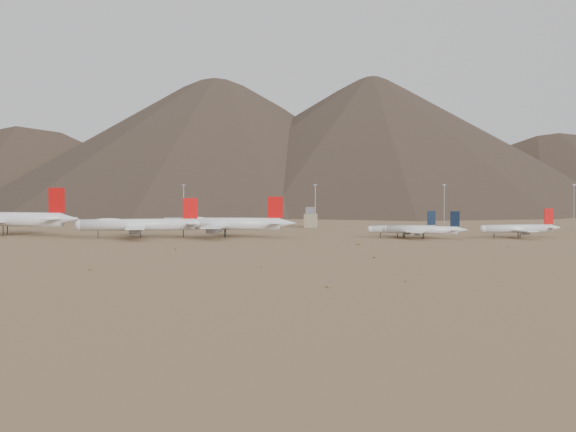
{
  "coord_description": "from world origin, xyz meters",
  "views": [
    {
      "loc": [
        33.5,
        -356.29,
        25.65
      ],
      "look_at": [
        19.72,
        30.0,
        10.34
      ],
      "focal_mm": 50.0,
      "sensor_mm": 36.0,
      "label": 1
    }
  ],
  "objects_px": {
    "narrowbody_a": "(404,229)",
    "narrowbody_b": "(424,230)",
    "widebody_centre": "(139,224)",
    "widebody_west": "(3,219)",
    "widebody_east": "(223,223)",
    "control_tower": "(311,218)"
  },
  "relations": [
    {
      "from": "narrowbody_a",
      "to": "narrowbody_b",
      "type": "height_order",
      "value": "narrowbody_b"
    },
    {
      "from": "widebody_centre",
      "to": "widebody_west",
      "type": "bearing_deg",
      "value": 153.39
    },
    {
      "from": "widebody_east",
      "to": "narrowbody_a",
      "type": "height_order",
      "value": "widebody_east"
    },
    {
      "from": "widebody_centre",
      "to": "control_tower",
      "type": "relative_size",
      "value": 5.28
    },
    {
      "from": "widebody_centre",
      "to": "narrowbody_a",
      "type": "bearing_deg",
      "value": -6.92
    },
    {
      "from": "narrowbody_a",
      "to": "widebody_centre",
      "type": "bearing_deg",
      "value": 170.55
    },
    {
      "from": "widebody_east",
      "to": "narrowbody_b",
      "type": "xyz_separation_m",
      "value": [
        95.46,
        -5.47,
        -2.55
      ]
    },
    {
      "from": "narrowbody_a",
      "to": "widebody_east",
      "type": "bearing_deg",
      "value": 168.52
    },
    {
      "from": "widebody_west",
      "to": "widebody_centre",
      "type": "height_order",
      "value": "widebody_west"
    },
    {
      "from": "narrowbody_b",
      "to": "widebody_east",
      "type": "bearing_deg",
      "value": -168.25
    },
    {
      "from": "narrowbody_a",
      "to": "control_tower",
      "type": "bearing_deg",
      "value": 103.24
    },
    {
      "from": "widebody_west",
      "to": "widebody_east",
      "type": "distance_m",
      "value": 113.37
    },
    {
      "from": "control_tower",
      "to": "narrowbody_a",
      "type": "bearing_deg",
      "value": -62.7
    },
    {
      "from": "widebody_centre",
      "to": "control_tower",
      "type": "bearing_deg",
      "value": 39.27
    },
    {
      "from": "narrowbody_b",
      "to": "control_tower",
      "type": "distance_m",
      "value": 112.28
    },
    {
      "from": "narrowbody_a",
      "to": "control_tower",
      "type": "relative_size",
      "value": 3.16
    },
    {
      "from": "control_tower",
      "to": "widebody_centre",
      "type": "bearing_deg",
      "value": -129.2
    },
    {
      "from": "widebody_east",
      "to": "control_tower",
      "type": "distance_m",
      "value": 101.69
    },
    {
      "from": "widebody_west",
      "to": "control_tower",
      "type": "height_order",
      "value": "widebody_west"
    },
    {
      "from": "widebody_east",
      "to": "narrowbody_b",
      "type": "relative_size",
      "value": 1.71
    },
    {
      "from": "narrowbody_b",
      "to": "control_tower",
      "type": "height_order",
      "value": "narrowbody_b"
    },
    {
      "from": "widebody_west",
      "to": "narrowbody_b",
      "type": "height_order",
      "value": "widebody_west"
    }
  ]
}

